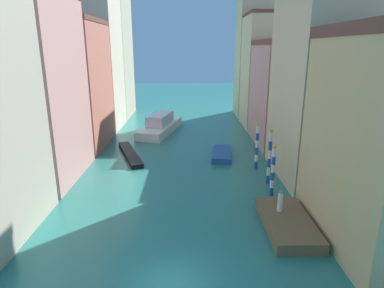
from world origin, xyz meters
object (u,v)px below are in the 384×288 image
mooring_pole_0 (273,170)px  waterfront_dock (287,223)px  motorboat_0 (222,154)px  person_on_dock (280,202)px  vaporetto_white (160,125)px  mooring_pole_1 (269,156)px  mooring_pole_2 (257,145)px  gondola_black (130,154)px

mooring_pole_0 → waterfront_dock: bearing=-92.2°
motorboat_0 → person_on_dock: bearing=-79.7°
mooring_pole_0 → motorboat_0: size_ratio=0.78×
waterfront_dock → vaporetto_white: size_ratio=0.54×
waterfront_dock → mooring_pole_1: size_ratio=1.27×
waterfront_dock → person_on_dock: size_ratio=4.14×
mooring_pole_1 → mooring_pole_2: 3.93m
waterfront_dock → vaporetto_white: (-10.77, 26.72, 0.60)m
person_on_dock → vaporetto_white: 27.80m
mooring_pole_1 → vaporetto_white: size_ratio=0.43×
mooring_pole_0 → gondola_black: (-13.47, 10.40, -1.98)m
vaporetto_white → gondola_black: (-2.50, -11.11, -0.75)m
mooring_pole_0 → motorboat_0: 10.70m
person_on_dock → motorboat_0: bearing=100.3°
waterfront_dock → mooring_pole_2: bearing=89.3°
gondola_black → waterfront_dock: bearing=-49.6°
mooring_pole_1 → mooring_pole_2: (-0.32, 3.91, -0.17)m
waterfront_dock → mooring_pole_2: mooring_pole_2 is taller
person_on_dock → motorboat_0: size_ratio=0.28×
mooring_pole_0 → mooring_pole_2: (-0.05, 6.31, 0.20)m
person_on_dock → mooring_pole_1: bearing=83.5°
mooring_pole_0 → gondola_black: mooring_pole_0 is taller
waterfront_dock → gondola_black: size_ratio=0.73×
waterfront_dock → mooring_pole_1: bearing=86.5°
vaporetto_white → mooring_pole_2: bearing=-54.3°
gondola_black → mooring_pole_0: bearing=-37.7°
waterfront_dock → mooring_pole_0: (0.20, 5.21, 1.83)m
vaporetto_white → motorboat_0: bearing=-55.5°
mooring_pole_1 → gondola_black: bearing=149.8°
gondola_black → motorboat_0: size_ratio=1.59×
person_on_dock → motorboat_0: 14.58m
mooring_pole_2 → waterfront_dock: bearing=-90.7°
mooring_pole_1 → gondola_black: mooring_pole_1 is taller
person_on_dock → gondola_black: size_ratio=0.18×
gondola_black → mooring_pole_2: bearing=-17.0°
waterfront_dock → gondola_black: 20.49m
mooring_pole_2 → vaporetto_white: size_ratio=0.40×
waterfront_dock → gondola_black: bearing=130.4°
mooring_pole_1 → vaporetto_white: bearing=120.4°
mooring_pole_2 → gondola_black: bearing=163.0°
mooring_pole_1 → mooring_pole_0: bearing=-96.3°
waterfront_dock → gondola_black: (-13.27, 15.61, -0.15)m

